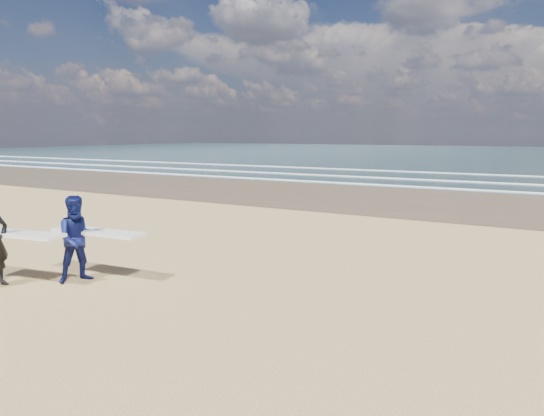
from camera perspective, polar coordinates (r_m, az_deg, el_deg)
The scene contains 1 object.
surfer_far at distance 10.97m, azimuth -21.68°, elevation -3.33°, with size 2.24×1.26×1.83m.
Camera 1 is at (9.74, -5.48, 3.10)m, focal length 32.00 mm.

